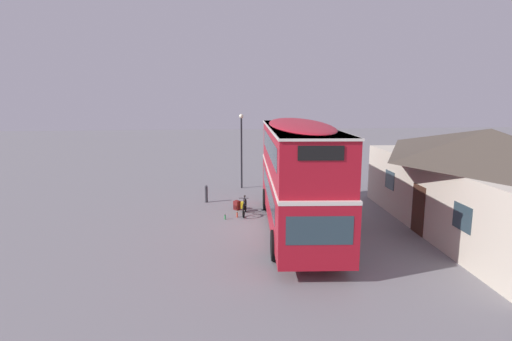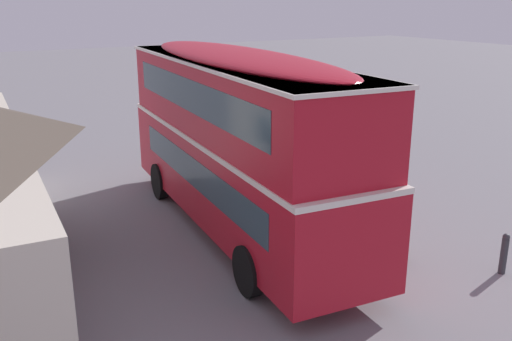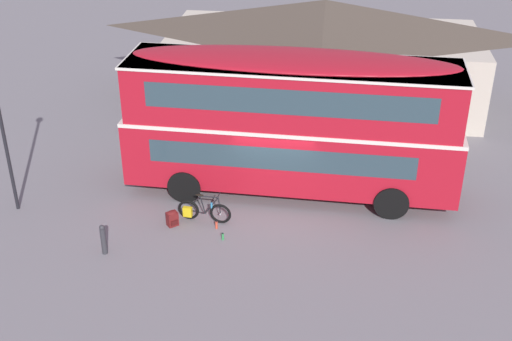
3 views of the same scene
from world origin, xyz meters
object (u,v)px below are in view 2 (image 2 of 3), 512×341
touring_bicycle (362,235)px  water_bottle_red_squeeze (361,234)px  water_bottle_green_metal (372,227)px  double_decker_bus (237,134)px  kerb_bollard (504,253)px  backpack_on_ground (397,250)px

touring_bicycle → water_bottle_red_squeeze: size_ratio=6.45×
touring_bicycle → water_bottle_green_metal: bearing=-52.7°
double_decker_bus → water_bottle_green_metal: (-1.92, -3.07, -2.53)m
touring_bicycle → kerb_bollard: bearing=-143.7°
water_bottle_red_squeeze → kerb_bollard: kerb_bollard is taller
double_decker_bus → backpack_on_ground: 4.91m
double_decker_bus → backpack_on_ground: size_ratio=21.31×
water_bottle_green_metal → touring_bicycle: bearing=127.3°
touring_bicycle → backpack_on_ground: touring_bicycle is taller
water_bottle_green_metal → kerb_bollard: size_ratio=0.25×
kerb_bollard → water_bottle_green_metal: bearing=15.5°
touring_bicycle → kerb_bollard: (-2.60, -1.91, 0.13)m
double_decker_bus → water_bottle_red_squeeze: (-2.19, -2.48, -2.52)m
touring_bicycle → kerb_bollard: size_ratio=1.76×
water_bottle_green_metal → kerb_bollard: bearing=-164.5°
kerb_bollard → double_decker_bus: bearing=37.2°
touring_bicycle → backpack_on_ground: size_ratio=3.34×
double_decker_bus → water_bottle_red_squeeze: size_ratio=41.15×
water_bottle_green_metal → kerb_bollard: kerb_bollard is taller
touring_bicycle → kerb_bollard: 3.23m
touring_bicycle → double_decker_bus: bearing=38.1°
backpack_on_ground → water_bottle_red_squeeze: (1.38, -0.08, -0.14)m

